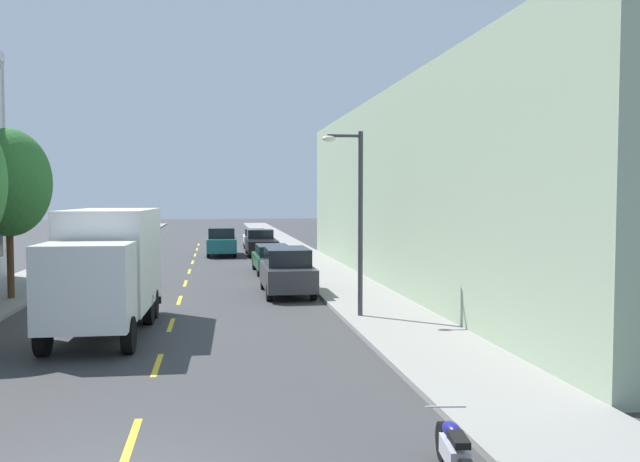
% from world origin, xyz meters
% --- Properties ---
extents(ground_plane, '(160.00, 160.00, 0.00)m').
position_xyz_m(ground_plane, '(0.00, 30.00, 0.00)').
color(ground_plane, '#38383A').
extents(sidewalk_left, '(3.20, 120.00, 0.14)m').
position_xyz_m(sidewalk_left, '(-7.10, 28.00, 0.07)').
color(sidewalk_left, gray).
rests_on(sidewalk_left, ground_plane).
extents(sidewalk_right, '(3.20, 120.00, 0.14)m').
position_xyz_m(sidewalk_right, '(7.10, 28.00, 0.07)').
color(sidewalk_right, gray).
rests_on(sidewalk_right, ground_plane).
extents(lane_centerline_dashes, '(0.14, 47.20, 0.01)m').
position_xyz_m(lane_centerline_dashes, '(0.00, 24.50, 0.00)').
color(lane_centerline_dashes, yellow).
rests_on(lane_centerline_dashes, ground_plane).
extents(apartment_block_opposite, '(10.00, 36.00, 8.67)m').
position_xyz_m(apartment_block_opposite, '(13.70, 20.00, 4.33)').
color(apartment_block_opposite, '#99AD8E').
rests_on(apartment_block_opposite, ground_plane).
extents(street_tree_third, '(3.17, 3.17, 6.52)m').
position_xyz_m(street_tree_third, '(-6.40, 17.69, 4.58)').
color(street_tree_third, '#47331E').
rests_on(street_tree_third, sidewalk_left).
extents(street_lamp, '(1.35, 0.28, 6.03)m').
position_xyz_m(street_lamp, '(5.93, 11.92, 3.68)').
color(street_lamp, '#38383D').
rests_on(street_lamp, sidewalk_right).
extents(delivery_box_truck, '(2.61, 7.16, 3.66)m').
position_xyz_m(delivery_box_truck, '(-1.79, 11.24, 2.02)').
color(delivery_box_truck, white).
rests_on(delivery_box_truck, ground_plane).
extents(parked_suv_champagne, '(2.09, 4.86, 1.93)m').
position_xyz_m(parked_suv_champagne, '(-4.49, 29.65, 0.99)').
color(parked_suv_champagne, tan).
rests_on(parked_suv_champagne, ground_plane).
extents(parked_hatchback_white, '(1.82, 4.03, 1.50)m').
position_xyz_m(parked_hatchback_white, '(4.47, 43.07, 0.76)').
color(parked_hatchback_white, silver).
rests_on(parked_hatchback_white, ground_plane).
extents(parked_pickup_black, '(2.01, 5.30, 1.73)m').
position_xyz_m(parked_pickup_black, '(4.50, 36.02, 0.83)').
color(parked_pickup_black, black).
rests_on(parked_pickup_black, ground_plane).
extents(parked_wagon_forest, '(1.91, 4.73, 1.50)m').
position_xyz_m(parked_wagon_forest, '(4.36, 25.63, 0.80)').
color(parked_wagon_forest, '#194C28').
rests_on(parked_wagon_forest, ground_plane).
extents(parked_suv_charcoal, '(1.96, 4.80, 1.93)m').
position_xyz_m(parked_suv_charcoal, '(4.32, 17.86, 0.99)').
color(parked_suv_charcoal, '#333338').
rests_on(parked_suv_charcoal, ground_plane).
extents(parked_sedan_sky, '(1.84, 4.52, 1.43)m').
position_xyz_m(parked_sedan_sky, '(-4.48, 41.66, 0.75)').
color(parked_sedan_sky, '#7A9EC6').
rests_on(parked_sedan_sky, ground_plane).
extents(moving_teal_sedan, '(1.95, 4.80, 1.93)m').
position_xyz_m(moving_teal_sedan, '(1.80, 36.24, 0.99)').
color(moving_teal_sedan, '#195B60').
rests_on(moving_teal_sedan, ground_plane).
extents(parked_motorcycle, '(0.62, 2.05, 0.90)m').
position_xyz_m(parked_motorcycle, '(4.75, -0.30, 0.41)').
color(parked_motorcycle, black).
rests_on(parked_motorcycle, ground_plane).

